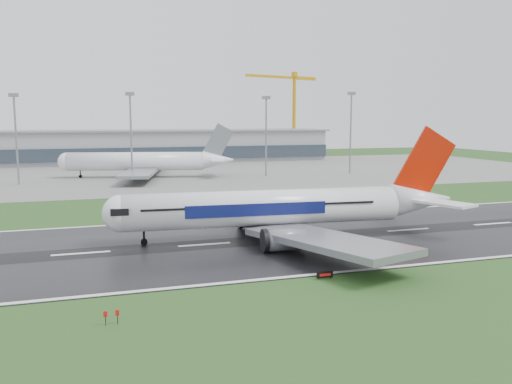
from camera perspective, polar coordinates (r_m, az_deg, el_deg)
name	(u,v)px	position (r m, az deg, el deg)	size (l,w,h in m)	color
ground	(81,254)	(89.32, -18.29, -6.34)	(520.00, 520.00, 0.00)	#1F4318
runway	(81,254)	(89.31, -18.29, -6.31)	(400.00, 45.00, 0.10)	black
apron	(85,175)	(212.79, -17.94, 1.75)	(400.00, 130.00, 0.08)	slate
terminal	(84,147)	(272.08, -17.96, 4.58)	(240.00, 36.00, 15.00)	gray
main_airliner	(289,185)	(94.35, 3.59, 0.72)	(64.31, 61.24, 18.99)	white
parked_airliner	(143,152)	(197.72, -12.03, 4.28)	(64.44, 60.00, 18.89)	white
tower_crane	(294,115)	(308.40, 4.11, 8.29)	(48.31, 2.63, 47.41)	#C88B0B
runway_sign	(325,275)	(72.56, 7.40, -8.85)	(2.30, 0.26, 1.04)	black
floodmast_2	(16,141)	(188.16, -24.36, 4.98)	(0.64, 0.64, 28.24)	gray
floodmast_3	(131,139)	(187.38, -13.26, 5.59)	(0.64, 0.64, 29.11)	gray
floodmast_4	(266,138)	(197.16, 1.09, 5.81)	(0.64, 0.64, 28.45)	gray
floodmast_5	(351,135)	(210.81, 10.13, 6.09)	(0.64, 0.64, 30.43)	gray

